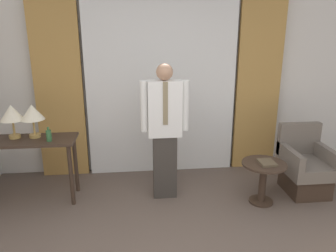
{
  "coord_description": "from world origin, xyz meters",
  "views": [
    {
      "loc": [
        -0.4,
        -1.89,
        2.1
      ],
      "look_at": [
        -0.01,
        1.72,
        0.98
      ],
      "focal_mm": 35.0,
      "sensor_mm": 36.0,
      "label": 1
    }
  ],
  "objects_px": {
    "side_table": "(263,176)",
    "book": "(267,163)",
    "person": "(165,127)",
    "armchair": "(305,168)",
    "desk": "(25,150)",
    "table_lamp_left": "(12,114)",
    "bottle_by_lamp": "(49,135)",
    "table_lamp_right": "(32,113)"
  },
  "relations": [
    {
      "from": "bottle_by_lamp",
      "to": "book",
      "type": "relative_size",
      "value": 0.77
    },
    {
      "from": "side_table",
      "to": "armchair",
      "type": "bearing_deg",
      "value": 19.2
    },
    {
      "from": "table_lamp_right",
      "to": "armchair",
      "type": "xyz_separation_m",
      "value": [
        3.39,
        -0.21,
        -0.78
      ]
    },
    {
      "from": "desk",
      "to": "bottle_by_lamp",
      "type": "distance_m",
      "value": 0.4
    },
    {
      "from": "side_table",
      "to": "book",
      "type": "bearing_deg",
      "value": -51.75
    },
    {
      "from": "armchair",
      "to": "table_lamp_left",
      "type": "bearing_deg",
      "value": 176.61
    },
    {
      "from": "table_lamp_left",
      "to": "armchair",
      "type": "bearing_deg",
      "value": -3.39
    },
    {
      "from": "armchair",
      "to": "side_table",
      "type": "height_order",
      "value": "armchair"
    },
    {
      "from": "table_lamp_right",
      "to": "side_table",
      "type": "distance_m",
      "value": 2.87
    },
    {
      "from": "table_lamp_right",
      "to": "side_table",
      "type": "relative_size",
      "value": 0.76
    },
    {
      "from": "desk",
      "to": "armchair",
      "type": "relative_size",
      "value": 1.41
    },
    {
      "from": "table_lamp_right",
      "to": "person",
      "type": "bearing_deg",
      "value": -5.52
    },
    {
      "from": "table_lamp_left",
      "to": "person",
      "type": "relative_size",
      "value": 0.24
    },
    {
      "from": "table_lamp_right",
      "to": "book",
      "type": "xyz_separation_m",
      "value": [
        2.76,
        -0.47,
        -0.56
      ]
    },
    {
      "from": "bottle_by_lamp",
      "to": "person",
      "type": "bearing_deg",
      "value": 0.48
    },
    {
      "from": "table_lamp_left",
      "to": "bottle_by_lamp",
      "type": "distance_m",
      "value": 0.52
    },
    {
      "from": "side_table",
      "to": "book",
      "type": "height_order",
      "value": "book"
    },
    {
      "from": "desk",
      "to": "person",
      "type": "height_order",
      "value": "person"
    },
    {
      "from": "bottle_by_lamp",
      "to": "armchair",
      "type": "height_order",
      "value": "bottle_by_lamp"
    },
    {
      "from": "table_lamp_right",
      "to": "book",
      "type": "bearing_deg",
      "value": -9.63
    },
    {
      "from": "table_lamp_left",
      "to": "side_table",
      "type": "bearing_deg",
      "value": -8.47
    },
    {
      "from": "side_table",
      "to": "book",
      "type": "xyz_separation_m",
      "value": [
        0.02,
        -0.03,
        0.18
      ]
    },
    {
      "from": "table_lamp_right",
      "to": "person",
      "type": "xyz_separation_m",
      "value": [
        1.57,
        -0.15,
        -0.17
      ]
    },
    {
      "from": "table_lamp_left",
      "to": "book",
      "type": "height_order",
      "value": "table_lamp_left"
    },
    {
      "from": "bottle_by_lamp",
      "to": "armchair",
      "type": "xyz_separation_m",
      "value": [
        3.19,
        -0.05,
        -0.55
      ]
    },
    {
      "from": "person",
      "to": "armchair",
      "type": "relative_size",
      "value": 1.95
    },
    {
      "from": "side_table",
      "to": "desk",
      "type": "bearing_deg",
      "value": 172.63
    },
    {
      "from": "person",
      "to": "side_table",
      "type": "height_order",
      "value": "person"
    },
    {
      "from": "person",
      "to": "armchair",
      "type": "height_order",
      "value": "person"
    },
    {
      "from": "side_table",
      "to": "table_lamp_left",
      "type": "bearing_deg",
      "value": 171.53
    },
    {
      "from": "person",
      "to": "armchair",
      "type": "xyz_separation_m",
      "value": [
        1.82,
        -0.06,
        -0.6
      ]
    },
    {
      "from": "desk",
      "to": "book",
      "type": "height_order",
      "value": "desk"
    },
    {
      "from": "armchair",
      "to": "book",
      "type": "bearing_deg",
      "value": -158.25
    },
    {
      "from": "person",
      "to": "book",
      "type": "height_order",
      "value": "person"
    },
    {
      "from": "book",
      "to": "table_lamp_right",
      "type": "bearing_deg",
      "value": 170.37
    },
    {
      "from": "table_lamp_right",
      "to": "side_table",
      "type": "xyz_separation_m",
      "value": [
        2.74,
        -0.44,
        -0.74
      ]
    },
    {
      "from": "desk",
      "to": "table_lamp_left",
      "type": "distance_m",
      "value": 0.46
    },
    {
      "from": "bottle_by_lamp",
      "to": "armchair",
      "type": "relative_size",
      "value": 0.2
    },
    {
      "from": "table_lamp_left",
      "to": "bottle_by_lamp",
      "type": "xyz_separation_m",
      "value": [
        0.44,
        -0.16,
        -0.23
      ]
    },
    {
      "from": "person",
      "to": "side_table",
      "type": "bearing_deg",
      "value": -13.97
    },
    {
      "from": "bottle_by_lamp",
      "to": "book",
      "type": "height_order",
      "value": "bottle_by_lamp"
    },
    {
      "from": "table_lamp_left",
      "to": "person",
      "type": "xyz_separation_m",
      "value": [
        1.8,
        -0.15,
        -0.17
      ]
    }
  ]
}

